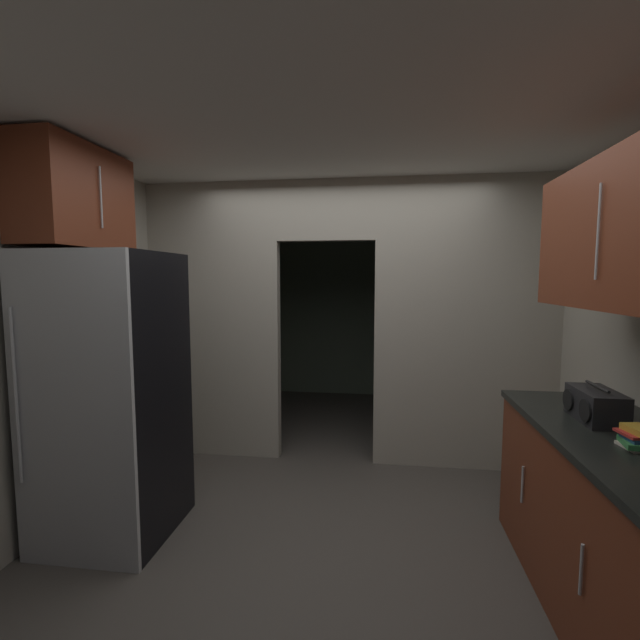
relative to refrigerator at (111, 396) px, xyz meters
name	(u,v)px	position (x,y,z in m)	size (l,w,h in m)	color
ground	(325,551)	(1.41, -0.03, -0.93)	(20.00, 20.00, 0.00)	#47423D
kitchen_overhead_slab	(333,141)	(1.41, 0.39, 1.66)	(4.10, 6.81, 0.06)	silver
kitchen_partition	(349,317)	(1.45, 1.37, 0.42)	(3.70, 0.12, 2.56)	#ADA899
adjoining_room_shell	(355,310)	(1.41, 3.09, 0.35)	(3.70, 2.45, 2.56)	slate
refrigerator	(111,396)	(0.00, 0.00, 0.00)	(0.76, 0.79, 1.86)	black
lower_cabinet_run	(620,529)	(2.91, -0.37, -0.46)	(0.70, 1.72, 0.93)	maroon
upper_cabinet_fridgeside	(75,198)	(-0.25, 0.10, 1.29)	(0.36, 0.84, 0.66)	maroon
boombox	(596,405)	(2.88, -0.12, 0.09)	(0.20, 0.34, 0.20)	black
book_stack	(639,438)	(2.89, -0.51, 0.05)	(0.15, 0.17, 0.10)	beige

